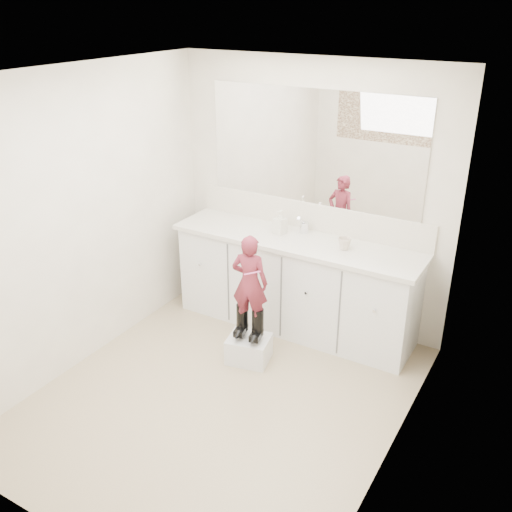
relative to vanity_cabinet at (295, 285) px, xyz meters
The scene contains 19 objects.
floor 1.30m from the vanity_cabinet, 90.00° to the right, with size 3.00×3.00×0.00m, color #988263.
ceiling 2.32m from the vanity_cabinet, 90.00° to the right, with size 3.00×3.00×0.00m, color white.
wall_back 0.82m from the vanity_cabinet, 90.00° to the left, with size 2.60×2.60×0.00m, color beige.
wall_front 2.83m from the vanity_cabinet, 90.00° to the right, with size 2.60×2.60×0.00m, color beige.
wall_left 1.95m from the vanity_cabinet, 136.70° to the right, with size 3.00×3.00×0.00m, color beige.
wall_right 1.95m from the vanity_cabinet, 43.30° to the right, with size 3.00×3.00×0.00m, color beige.
vanity_cabinet is the anchor object (origin of this frame).
countertop 0.45m from the vanity_cabinet, 90.00° to the right, with size 2.28×0.58×0.04m, color beige.
backsplash 0.64m from the vanity_cabinet, 90.00° to the left, with size 2.28×0.03×0.25m, color beige.
mirror 1.24m from the vanity_cabinet, 90.00° to the left, with size 2.00×0.02×1.00m, color white.
dot_panel 2.98m from the vanity_cabinet, 90.00° to the right, with size 2.00×0.01×1.20m, color #472819.
faucet 0.54m from the vanity_cabinet, 90.00° to the left, with size 0.08×0.08×0.10m, color silver.
cup 0.69m from the vanity_cabinet, ahead, with size 0.11×0.11×0.10m, color beige.
soap_bottle 0.60m from the vanity_cabinet, behind, with size 0.10×0.10×0.22m, color silver.
step_stool 0.77m from the vanity_cabinet, 96.07° to the right, with size 0.34×0.29×0.22m, color silver.
boot_left 0.70m from the vanity_cabinet, 102.39° to the right, with size 0.11×0.19×0.29m, color black, non-canonical shape.
boot_right 0.68m from the vanity_cabinet, 89.96° to the right, with size 0.11×0.19×0.29m, color black, non-canonical shape.
toddler 0.75m from the vanity_cabinet, 96.25° to the right, with size 0.30×0.20×0.82m, color #AF364B.
toothbrush 0.88m from the vanity_cabinet, 90.34° to the right, with size 0.01×0.01×0.14m, color pink.
Camera 1 is at (2.03, -2.95, 2.83)m, focal length 40.00 mm.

